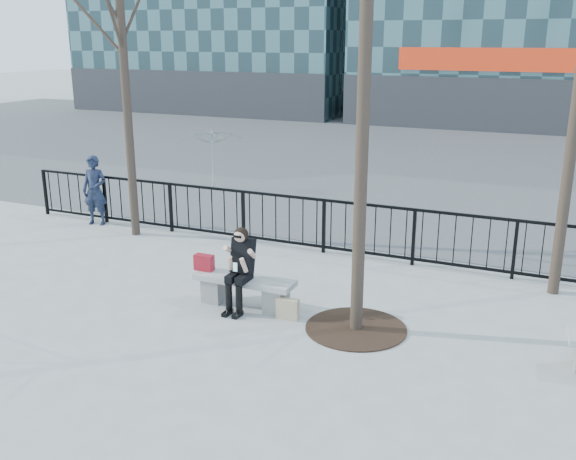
% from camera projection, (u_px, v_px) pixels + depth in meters
% --- Properties ---
extents(ground, '(120.00, 120.00, 0.00)m').
position_uv_depth(ground, '(245.00, 306.00, 10.30)').
color(ground, gray).
rests_on(ground, ground).
extents(street_surface, '(60.00, 23.00, 0.01)m').
position_uv_depth(street_surface, '(435.00, 155.00, 23.43)').
color(street_surface, '#474747').
rests_on(street_surface, ground).
extents(railing, '(14.00, 0.06, 1.10)m').
position_uv_depth(railing, '(314.00, 225.00, 12.77)').
color(railing, black).
rests_on(railing, ground).
extents(tree_grate, '(1.50, 1.50, 0.02)m').
position_uv_depth(tree_grate, '(356.00, 328.00, 9.47)').
color(tree_grate, black).
rests_on(tree_grate, ground).
extents(bench_main, '(1.65, 0.46, 0.49)m').
position_uv_depth(bench_main, '(245.00, 288.00, 10.21)').
color(bench_main, slate).
rests_on(bench_main, ground).
extents(seated_woman, '(0.50, 0.64, 1.34)m').
position_uv_depth(seated_woman, '(240.00, 270.00, 9.97)').
color(seated_woman, black).
rests_on(seated_woman, ground).
extents(handbag, '(0.32, 0.15, 0.26)m').
position_uv_depth(handbag, '(204.00, 263.00, 10.43)').
color(handbag, maroon).
rests_on(handbag, bench_main).
extents(shopping_bag, '(0.35, 0.15, 0.33)m').
position_uv_depth(shopping_bag, '(288.00, 309.00, 9.77)').
color(shopping_bag, '#D0B293').
rests_on(shopping_bag, ground).
extents(standing_man, '(0.65, 0.50, 1.59)m').
position_uv_depth(standing_man, '(95.00, 190.00, 14.58)').
color(standing_man, black).
rests_on(standing_man, ground).
extents(vendor_umbrella, '(2.47, 2.49, 1.70)m').
position_uv_depth(vendor_umbrella, '(213.00, 159.00, 17.99)').
color(vendor_umbrella, gold).
rests_on(vendor_umbrella, ground).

